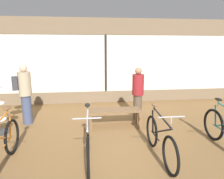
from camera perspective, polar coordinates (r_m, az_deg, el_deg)
ground_plane at (r=4.64m, az=2.25°, el=-15.52°), size 24.00×24.00×0.00m
shop_back_wall at (r=7.71m, az=-1.83°, el=8.24°), size 12.00×0.08×3.20m
bicycle_far_left at (r=4.22m, az=-28.99°, el=-14.15°), size 0.46×1.73×1.04m
bicycle_left at (r=3.92m, az=-6.84°, el=-14.46°), size 0.46×1.75×1.04m
bicycle_right at (r=4.11m, az=13.46°, el=-13.72°), size 0.46×1.70×1.02m
display_bench at (r=5.41m, az=0.72°, el=-6.66°), size 1.40×0.44×0.51m
customer_near_rack at (r=5.97m, az=7.39°, el=-0.95°), size 0.45×0.45×1.56m
customer_by_window at (r=6.04m, az=-23.69°, el=-0.76°), size 0.54×0.43×1.69m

